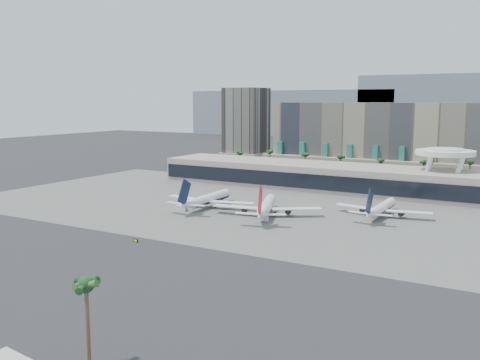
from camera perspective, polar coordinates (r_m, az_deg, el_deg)
The scene contains 15 objects.
ground at distance 172.43m, azimuth -4.44°, elevation -6.08°, with size 900.00×900.00×0.00m, color #232326.
apron_pad at distance 218.78m, azimuth 3.74°, elevation -2.93°, with size 260.00×130.00×0.06m, color #5B5B59.
mountain_ridge at distance 611.20m, azimuth 23.90°, elevation 6.53°, with size 680.00×60.00×70.00m.
hotel at distance 324.20m, azimuth 14.80°, elevation 3.54°, with size 140.00×30.00×42.00m.
office_tower at distance 387.62m, azimuth 0.67°, elevation 5.49°, with size 30.00×30.00×52.00m.
terminal at distance 267.31m, azimuth 8.97°, elevation 0.49°, with size 170.00×32.50×14.50m.
saucer_structure at distance 257.69m, azimuth 21.03°, elevation 2.40°, with size 26.00×26.00×21.89m.
palm_row at distance 297.52m, azimuth 12.69°, elevation 1.96°, with size 157.80×2.80×13.10m.
airliner_left at distance 217.73m, azimuth -3.45°, elevation -2.03°, with size 39.93×41.14×14.20m.
airliner_centre at distance 201.49m, azimuth 2.82°, elevation -2.84°, with size 39.68×40.98×14.81m.
airliner_right at distance 207.36m, azimuth 14.85°, elevation -2.92°, with size 36.84×37.87×13.09m.
service_vehicle_a at distance 212.79m, azimuth -6.23°, elevation -3.00°, with size 4.42×2.16×2.16m, color silver.
service_vehicle_b at distance 194.32m, azimuth 2.52°, elevation -4.13°, with size 3.29×1.88×1.69m, color white.
taxiway_sign at distance 169.02m, azimuth -11.08°, elevation -6.35°, with size 2.12×0.71×0.96m.
near_palm_b at distance 92.01m, azimuth -16.08°, elevation -11.55°, with size 6.00×6.00×15.25m.
Camera 1 is at (94.74, -137.38, 43.38)m, focal length 40.00 mm.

